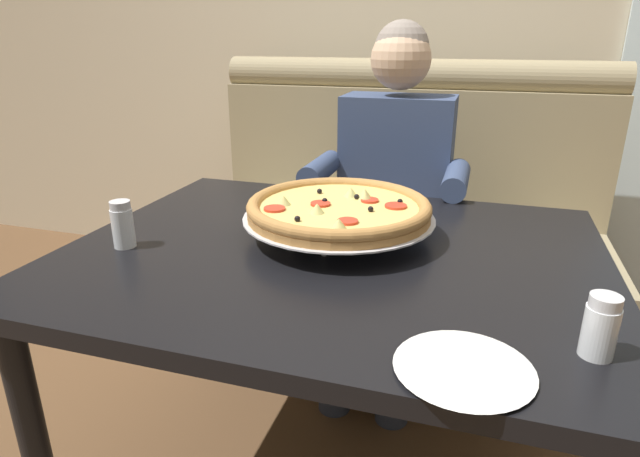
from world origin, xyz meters
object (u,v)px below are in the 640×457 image
pizza (339,209)px  diner_main (391,187)px  dining_table (333,280)px  shaker_parmesan (123,228)px  plate_near_left (464,365)px  shaker_pepper_flakes (600,331)px  booth_bench (395,241)px

pizza → diner_main: bearing=87.9°
dining_table → pizza: 0.18m
pizza → dining_table: bearing=-84.1°
dining_table → diner_main: diner_main is taller
shaker_parmesan → plate_near_left: shaker_parmesan is taller
diner_main → shaker_pepper_flakes: diner_main is taller
booth_bench → shaker_pepper_flakes: size_ratio=15.77×
dining_table → diner_main: bearing=88.8°
shaker_parmesan → shaker_pepper_flakes: size_ratio=1.08×
booth_bench → dining_table: size_ratio=1.33×
pizza → shaker_pepper_flakes: pizza is taller
shaker_parmesan → plate_near_left: 0.85m
shaker_pepper_flakes → pizza: bearing=144.2°
booth_bench → shaker_pepper_flakes: (0.52, -1.27, 0.39)m
booth_bench → plate_near_left: bearing=-76.7°
pizza → shaker_parmesan: (-0.47, -0.22, -0.03)m
pizza → booth_bench: bearing=89.5°
pizza → shaker_parmesan: shaker_parmesan is taller
plate_near_left → shaker_pepper_flakes: bearing=27.9°
dining_table → plate_near_left: 0.53m
diner_main → shaker_pepper_flakes: (0.51, -1.00, 0.08)m
booth_bench → diner_main: size_ratio=1.31×
dining_table → shaker_pepper_flakes: shaker_pepper_flakes is taller
booth_bench → dining_table: 1.00m
shaker_parmesan → plate_near_left: bearing=-18.7°
pizza → shaker_parmesan: 0.52m
shaker_pepper_flakes → dining_table: bearing=149.8°
plate_near_left → pizza: bearing=124.3°
diner_main → plate_near_left: size_ratio=5.95×
shaker_parmesan → dining_table: bearing=15.8°
diner_main → dining_table: bearing=-91.2°
dining_table → shaker_pepper_flakes: (0.52, -0.30, 0.13)m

